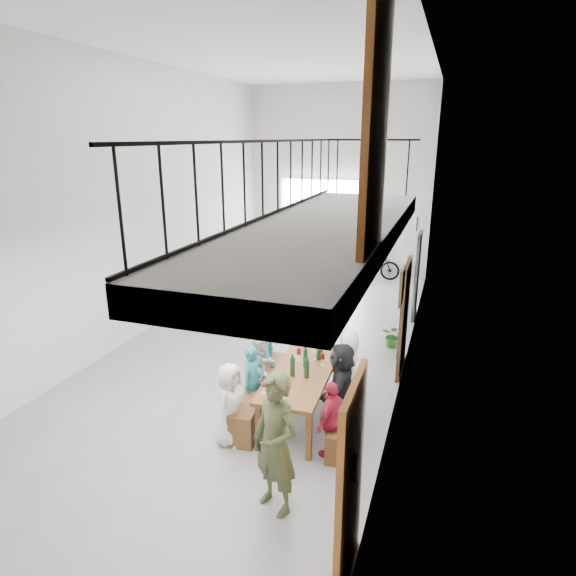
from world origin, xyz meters
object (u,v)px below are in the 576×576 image
at_px(bench_inner, 260,395).
at_px(host_standing, 276,444).
at_px(serving_counter, 282,254).
at_px(oak_barrel, 244,268).
at_px(tasting_table, 301,377).
at_px(side_bench, 204,292).
at_px(bicycle_near, 346,261).

height_order(bench_inner, host_standing, host_standing).
bearing_deg(host_standing, serving_counter, 134.21).
relative_size(bench_inner, oak_barrel, 2.21).
xyz_separation_m(tasting_table, side_bench, (-3.98, 4.42, -0.46)).
bearing_deg(side_bench, bench_inner, -52.78).
bearing_deg(host_standing, bench_inner, 142.12).
bearing_deg(tasting_table, bench_inner, 171.32).
relative_size(tasting_table, host_standing, 1.22).
distance_m(side_bench, bicycle_near, 4.65).
relative_size(tasting_table, side_bench, 1.18).
distance_m(side_bench, serving_counter, 3.77).
bearing_deg(host_standing, tasting_table, 123.45).
relative_size(bench_inner, serving_counter, 1.21).
relative_size(serving_counter, bicycle_near, 1.10).
xyz_separation_m(oak_barrel, serving_counter, (0.40, 2.04, -0.02)).
bearing_deg(side_bench, serving_counter, 77.69).
distance_m(tasting_table, side_bench, 5.97).
bearing_deg(bicycle_near, tasting_table, -177.79).
bearing_deg(bicycle_near, host_standing, -177.63).
bearing_deg(serving_counter, host_standing, -71.13).
relative_size(oak_barrel, host_standing, 0.57).
bearing_deg(serving_counter, bicycle_near, -1.93).
bearing_deg(bench_inner, tasting_table, -13.23).
distance_m(host_standing, bicycle_near, 9.91).
relative_size(serving_counter, host_standing, 1.04).
distance_m(bench_inner, oak_barrel, 6.65).
relative_size(tasting_table, serving_counter, 1.17).
bearing_deg(host_standing, side_bench, 149.41).
bearing_deg(bench_inner, serving_counter, 100.65).
bearing_deg(tasting_table, serving_counter, 109.36).
xyz_separation_m(side_bench, serving_counter, (0.80, 3.68, 0.22)).
distance_m(side_bench, host_standing, 7.53).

